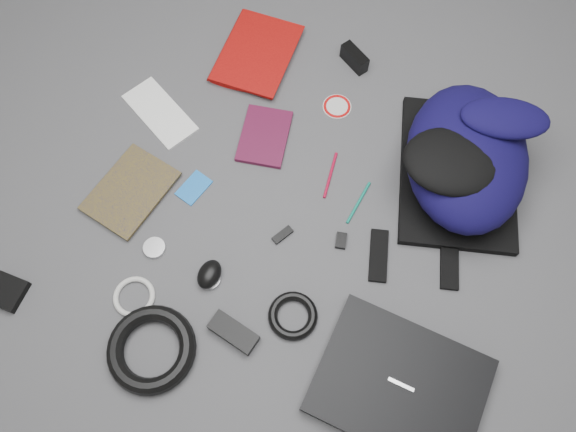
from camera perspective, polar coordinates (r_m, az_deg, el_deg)
The scene contains 22 objects.
ground at distance 1.48m, azimuth 0.00°, elevation -0.30°, with size 4.00×4.00×0.00m, color #4F4F51.
backpack at distance 1.51m, azimuth 17.70°, elevation 5.75°, with size 0.33×0.48×0.20m, color black, non-canonical shape.
laptop at distance 1.38m, azimuth 11.27°, elevation -16.52°, with size 0.38×0.29×0.04m, color black.
textbook_red at distance 1.77m, azimuth -6.44°, elevation 16.94°, with size 0.21×0.28×0.03m, color #900808.
comic_book at distance 1.60m, azimuth -17.99°, elevation 3.90°, with size 0.17×0.23×0.02m, color #99830A.
envelope at distance 1.67m, azimuth -12.90°, elevation 10.22°, with size 0.23×0.11×0.00m, color white.
dvd_case at distance 1.58m, azimuth -2.41°, elevation 8.11°, with size 0.13×0.18×0.01m, color #420C24.
compact_camera at distance 1.72m, azimuth 6.76°, elevation 15.65°, with size 0.09×0.03×0.05m, color black.
sticker_disc at distance 1.65m, azimuth 5.00°, elevation 11.01°, with size 0.08×0.08×0.00m, color silver.
pen_teal at distance 1.50m, azimuth 7.17°, elevation 1.37°, with size 0.01×0.01×0.13m, color #0D7C66.
pen_red at distance 1.53m, azimuth 4.33°, elevation 4.17°, with size 0.01×0.01×0.14m, color #AA0D2E.
id_badge at distance 1.53m, azimuth -9.55°, elevation 2.86°, with size 0.06×0.09×0.00m, color blue.
usb_black at distance 1.45m, azimuth -0.56°, elevation -1.93°, with size 0.02×0.06×0.01m, color black.
key_fob at distance 1.45m, azimuth 5.41°, elevation -2.50°, with size 0.03×0.04×0.01m, color black.
mouse at distance 1.42m, azimuth -8.00°, elevation -5.88°, with size 0.06×0.08×0.04m, color black.
headphone_left at distance 1.48m, azimuth -13.41°, elevation -3.18°, with size 0.06×0.06×0.01m, color silver.
headphone_right at distance 1.43m, azimuth -7.95°, elevation -6.39°, with size 0.05×0.05×0.01m, color #ACACAE.
cable_coil at distance 1.39m, azimuth 0.50°, elevation -10.09°, with size 0.12×0.12×0.02m, color black.
power_brick at distance 1.38m, azimuth -5.56°, elevation -11.69°, with size 0.12×0.05×0.03m, color black.
power_cord_coil at distance 1.40m, azimuth -13.70°, elevation -13.01°, with size 0.21×0.21×0.04m, color black.
pouch at distance 1.57m, azimuth -26.63°, elevation -6.91°, with size 0.08×0.08×0.02m, color black.
white_cable_coil at distance 1.45m, azimuth -15.37°, elevation -7.91°, with size 0.10×0.10×0.01m, color silver.
Camera 1 is at (0.28, -0.49, 1.36)m, focal length 35.00 mm.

